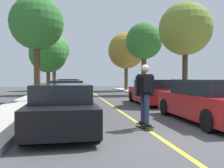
% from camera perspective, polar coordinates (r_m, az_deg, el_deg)
% --- Properties ---
extents(ground, '(80.00, 80.00, 0.00)m').
position_cam_1_polar(ground, '(6.13, 11.59, -12.49)').
color(ground, '#424244').
extents(center_line, '(0.12, 39.20, 0.01)m').
position_cam_1_polar(center_line, '(9.91, 3.22, -7.16)').
color(center_line, gold).
rests_on(center_line, ground).
extents(parked_car_left_nearest, '(1.89, 4.62, 1.30)m').
position_cam_1_polar(parked_car_left_nearest, '(7.33, -11.47, -5.05)').
color(parked_car_left_nearest, black).
rests_on(parked_car_left_nearest, ground).
extents(parked_car_left_near, '(2.09, 4.71, 1.33)m').
position_cam_1_polar(parked_car_left_near, '(14.25, -10.44, -1.95)').
color(parked_car_left_near, '#38383D').
rests_on(parked_car_left_near, ground).
extents(parked_car_left_far, '(2.03, 4.55, 1.39)m').
position_cam_1_polar(parked_car_left_far, '(20.23, -10.12, -0.88)').
color(parked_car_left_far, '#196066').
rests_on(parked_car_left_far, ground).
extents(parked_car_left_farthest, '(1.99, 4.73, 1.40)m').
position_cam_1_polar(parked_car_left_farthest, '(26.18, -9.94, -0.41)').
color(parked_car_left_farthest, navy).
rests_on(parked_car_left_farthest, ground).
extents(parked_car_right_nearest, '(2.04, 4.61, 1.42)m').
position_cam_1_polar(parked_car_right_nearest, '(8.91, 21.38, -3.69)').
color(parked_car_right_nearest, maroon).
rests_on(parked_car_right_nearest, ground).
extents(parked_car_right_near, '(2.07, 4.69, 1.39)m').
position_cam_1_polar(parked_car_right_near, '(14.11, 9.43, -1.84)').
color(parked_car_right_near, maroon).
rests_on(parked_car_right_near, ground).
extents(street_tree_left_nearest, '(3.18, 3.18, 6.21)m').
position_cam_1_polar(street_tree_left_nearest, '(15.72, -17.00, 13.19)').
color(street_tree_left_nearest, '#4C3823').
rests_on(street_tree_left_nearest, sidewalk_left).
extents(street_tree_left_near, '(3.31, 3.31, 5.14)m').
position_cam_1_polar(street_tree_left_near, '(22.61, -14.55, 6.71)').
color(street_tree_left_near, '#4C3823').
rests_on(street_tree_left_near, sidewalk_left).
extents(street_tree_left_far, '(3.59, 3.59, 6.51)m').
position_cam_1_polar(street_tree_left_far, '(30.34, -13.24, 7.63)').
color(street_tree_left_far, '#4C3823').
rests_on(street_tree_left_far, sidewalk_left).
extents(street_tree_right_nearest, '(2.95, 2.95, 5.57)m').
position_cam_1_polar(street_tree_right_nearest, '(14.70, 16.57, 12.03)').
color(street_tree_right_nearest, '#3D2D1E').
rests_on(street_tree_right_nearest, sidewalk_right).
extents(street_tree_right_near, '(3.20, 3.20, 6.20)m').
position_cam_1_polar(street_tree_right_near, '(22.13, 7.38, 9.67)').
color(street_tree_right_near, '#4C3823').
rests_on(street_tree_right_near, sidewalk_right).
extents(street_tree_right_far, '(4.21, 4.21, 6.66)m').
position_cam_1_polar(street_tree_right_far, '(28.94, 3.30, 7.68)').
color(street_tree_right_far, '#4C3823').
rests_on(street_tree_right_far, sidewalk_right).
extents(skateboard, '(0.31, 0.86, 0.10)m').
position_cam_1_polar(skateboard, '(7.35, 7.59, -9.48)').
color(skateboard, black).
rests_on(skateboard, ground).
extents(skateboarder, '(0.59, 0.71, 1.76)m').
position_cam_1_polar(skateboarder, '(7.19, 7.72, -1.56)').
color(skateboarder, black).
rests_on(skateboarder, skateboard).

